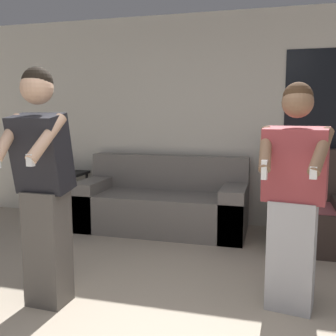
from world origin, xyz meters
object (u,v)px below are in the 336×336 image
object	(u,v)px
armchair	(307,216)
side_table	(67,179)
person_left	(43,185)
person_right	(293,198)
couch	(163,204)

from	to	relation	value
armchair	side_table	xyz separation A→B (m)	(-3.14, 0.36, 0.21)
person_left	person_right	distance (m)	1.82
couch	person_right	world-z (taller)	person_right
armchair	person_left	size ratio (longest dim) A/B	0.59
armchair	person_right	distance (m)	1.64
side_table	person_left	distance (m)	2.61
couch	person_left	bearing A→B (deg)	-98.02
side_table	person_right	xyz separation A→B (m)	(2.91, -1.90, 0.30)
person_left	couch	bearing A→B (deg)	81.98
couch	armchair	bearing A→B (deg)	-6.00
person_left	person_right	bearing A→B (deg)	13.20
couch	armchair	xyz separation A→B (m)	(1.70, -0.18, 0.02)
couch	side_table	size ratio (longest dim) A/B	2.61
couch	person_left	distance (m)	2.24
person_right	person_left	bearing A→B (deg)	-166.80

